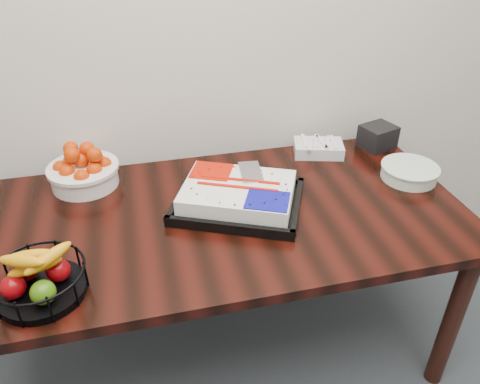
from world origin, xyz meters
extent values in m
plane|color=silver|center=(0.00, 2.50, 1.35)|extent=(5.00, 0.00, 5.00)
cube|color=black|center=(0.00, 2.00, 0.73)|extent=(1.80, 0.90, 0.04)
cylinder|color=black|center=(-0.82, 2.37, 0.35)|extent=(0.07, 0.07, 0.71)
cylinder|color=black|center=(0.82, 1.63, 0.35)|extent=(0.07, 0.07, 0.71)
cylinder|color=black|center=(0.82, 2.37, 0.35)|extent=(0.07, 0.07, 0.71)
cube|color=black|center=(0.06, 2.03, 0.76)|extent=(0.57, 0.52, 0.02)
cube|color=white|center=(0.06, 2.03, 0.81)|extent=(0.49, 0.44, 0.07)
cube|color=#BE1304|center=(-0.06, 2.11, 0.84)|extent=(0.19, 0.18, 0.00)
cube|color=#0C0D8D|center=(0.18, 1.95, 0.84)|extent=(0.19, 0.18, 0.00)
cube|color=silver|center=(0.09, 2.13, 0.84)|extent=(0.10, 0.17, 0.00)
cylinder|color=white|center=(-0.50, 2.32, 0.79)|extent=(0.26, 0.26, 0.08)
cylinder|color=white|center=(-0.50, 2.32, 0.83)|extent=(0.28, 0.28, 0.01)
cylinder|color=black|center=(-0.61, 1.72, 0.76)|extent=(0.26, 0.26, 0.03)
torus|color=black|center=(-0.61, 1.72, 0.84)|extent=(0.27, 0.27, 0.01)
cylinder|color=white|center=(0.79, 2.06, 0.78)|extent=(0.22, 0.22, 0.05)
cylinder|color=white|center=(0.79, 2.06, 0.80)|extent=(0.23, 0.23, 0.01)
cube|color=silver|center=(0.51, 2.35, 0.78)|extent=(0.25, 0.19, 0.05)
cube|color=black|center=(0.80, 2.35, 0.80)|extent=(0.18, 0.16, 0.10)
camera|label=1|loc=(-0.28, 0.61, 1.76)|focal=35.00mm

